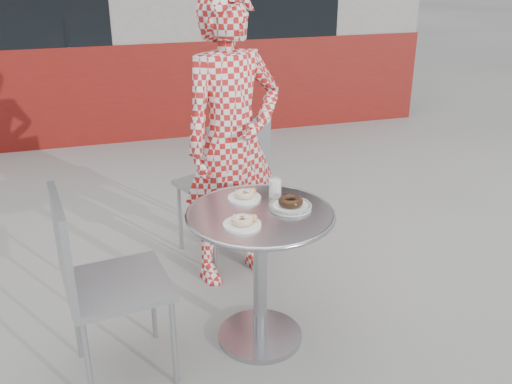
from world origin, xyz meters
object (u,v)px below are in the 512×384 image
object	(u,v)px
bistro_table	(260,245)
plate_far	(245,196)
plate_checker	(290,204)
chair_left	(119,320)
plate_near	(243,222)
seated_person	(232,142)
milk_cup	(275,188)
chair_far	(222,212)

from	to	relation	value
bistro_table	plate_far	size ratio (longest dim) A/B	4.36
bistro_table	plate_checker	size ratio (longest dim) A/B	3.48
chair_left	plate_checker	world-z (taller)	chair_left
plate_near	plate_checker	world-z (taller)	plate_checker
seated_person	plate_near	world-z (taller)	seated_person
bistro_table	chair_left	distance (m)	0.75
plate_checker	plate_near	bearing A→B (deg)	-156.17
chair_left	milk_cup	size ratio (longest dim) A/B	9.08
bistro_table	plate_far	xyz separation A→B (m)	(-0.03, 0.17, 0.19)
bistro_table	plate_near	bearing A→B (deg)	-136.44
milk_cup	chair_far	bearing A→B (deg)	96.27
plate_checker	milk_cup	xyz separation A→B (m)	(-0.03, 0.15, 0.03)
chair_left	plate_near	size ratio (longest dim) A/B	5.39
chair_far	plate_far	bearing A→B (deg)	62.70
bistro_table	plate_checker	distance (m)	0.25
seated_person	chair_far	bearing A→B (deg)	74.67
chair_left	plate_near	xyz separation A→B (m)	(0.58, -0.07, 0.45)
seated_person	plate_near	size ratio (longest dim) A/B	9.88
chair_far	chair_left	bearing A→B (deg)	31.08
chair_left	plate_far	distance (m)	0.84
chair_left	plate_checker	distance (m)	0.97
plate_near	plate_checker	distance (m)	0.30
chair_far	seated_person	bearing A→B (deg)	68.66
plate_far	chair_left	bearing A→B (deg)	-162.04
plate_checker	chair_far	bearing A→B (deg)	96.93
plate_checker	bistro_table	bearing A→B (deg)	-177.11
seated_person	plate_far	bearing A→B (deg)	-114.42
plate_far	plate_near	size ratio (longest dim) A/B	0.96
chair_far	plate_checker	size ratio (longest dim) A/B	4.56
seated_person	milk_cup	size ratio (longest dim) A/B	16.64
plate_near	seated_person	bearing A→B (deg)	78.52
chair_left	milk_cup	world-z (taller)	chair_left
chair_left	plate_far	xyz separation A→B (m)	(0.67, 0.22, 0.45)
chair_far	milk_cup	xyz separation A→B (m)	(0.09, -0.80, 0.48)
bistro_table	chair_far	xyz separation A→B (m)	(0.04, 0.96, -0.25)
bistro_table	chair_far	size ratio (longest dim) A/B	0.76
chair_left	milk_cup	xyz separation A→B (m)	(0.82, 0.20, 0.48)
plate_far	milk_cup	distance (m)	0.16
plate_near	milk_cup	world-z (taller)	milk_cup
bistro_table	plate_near	distance (m)	0.25
bistro_table	milk_cup	size ratio (longest dim) A/B	7.07
chair_far	seated_person	distance (m)	0.62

